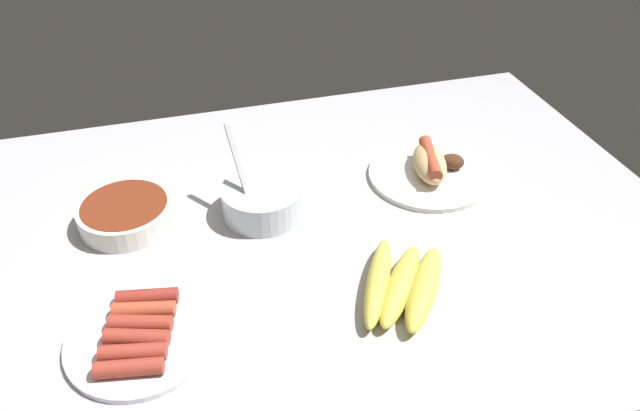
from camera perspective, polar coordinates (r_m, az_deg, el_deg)
The scene contains 6 objects.
ground_plane at distance 102.17cm, azimuth 1.25°, elevation -2.35°, with size 120.00×90.00×3.00cm, color #B2B2B7.
plate_hotdog_assembled at distance 113.02cm, azimuth 10.59°, elevation 3.49°, with size 22.53×22.53×5.61cm.
bowl_coleslaw at distance 101.85cm, azimuth -5.64°, elevation 0.62°, with size 13.87×13.98×15.18cm.
banana_bunch at distance 88.55cm, azimuth 7.95°, elevation -7.63°, with size 18.63×20.70×3.72cm.
bowl_chili at distance 105.03cm, azimuth -18.28°, elevation -0.67°, with size 15.96×15.96×4.12cm.
plate_sausages at distance 85.93cm, azimuth -17.04°, elevation -11.89°, with size 20.42×20.42×3.25cm.
Camera 1 is at (23.38, 74.44, 64.45)cm, focal length 33.04 mm.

